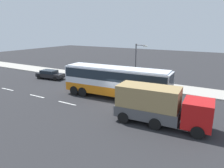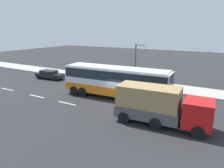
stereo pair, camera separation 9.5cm
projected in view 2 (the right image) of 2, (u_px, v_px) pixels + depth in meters
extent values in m
plane|color=#28282B|center=(117.00, 103.00, 22.01)|extent=(120.00, 120.00, 0.00)
cube|color=#A8A399|center=(147.00, 85.00, 29.20)|extent=(80.00, 4.00, 0.15)
cube|color=white|center=(7.00, 89.00, 27.11)|extent=(2.40, 0.16, 0.01)
cube|color=white|center=(37.00, 96.00, 24.35)|extent=(2.40, 0.16, 0.01)
cube|color=white|center=(67.00, 103.00, 22.05)|extent=(2.40, 0.16, 0.01)
cube|color=white|center=(146.00, 121.00, 17.71)|extent=(2.40, 0.16, 0.01)
cube|color=white|center=(179.00, 129.00, 16.35)|extent=(2.40, 0.16, 0.01)
cube|color=orange|center=(116.00, 89.00, 23.42)|extent=(12.31, 3.21, 0.97)
cube|color=silver|center=(116.00, 77.00, 23.05)|extent=(12.31, 3.21, 1.92)
cube|color=#1E2833|center=(116.00, 74.00, 22.98)|extent=(12.07, 3.23, 1.06)
cube|color=#1E2833|center=(171.00, 82.00, 20.37)|extent=(0.25, 2.31, 1.54)
cube|color=silver|center=(116.00, 68.00, 22.79)|extent=(11.82, 3.03, 0.12)
cylinder|color=black|center=(158.00, 96.00, 22.61)|extent=(1.12, 0.36, 1.10)
cylinder|color=black|center=(151.00, 103.00, 20.53)|extent=(1.12, 0.36, 1.10)
cylinder|color=black|center=(94.00, 87.00, 26.21)|extent=(1.12, 0.36, 1.10)
cylinder|color=black|center=(83.00, 92.00, 24.13)|extent=(1.12, 0.36, 1.10)
cylinder|color=black|center=(86.00, 86.00, 26.74)|extent=(1.12, 0.36, 1.10)
cylinder|color=black|center=(74.00, 91.00, 24.66)|extent=(1.12, 0.36, 1.10)
cube|color=red|center=(198.00, 113.00, 15.64)|extent=(2.28, 2.54, 2.01)
cube|color=#4C4C4F|center=(148.00, 111.00, 17.44)|extent=(5.39, 2.76, 0.90)
cube|color=#997F51|center=(149.00, 96.00, 17.10)|extent=(5.18, 2.65, 1.75)
cylinder|color=black|center=(200.00, 120.00, 16.82)|extent=(0.98, 0.35, 0.96)
cylinder|color=black|center=(198.00, 132.00, 14.83)|extent=(0.98, 0.35, 0.96)
cylinder|color=black|center=(162.00, 114.00, 18.14)|extent=(0.98, 0.35, 0.96)
cylinder|color=black|center=(155.00, 124.00, 16.15)|extent=(0.98, 0.35, 0.96)
cylinder|color=black|center=(133.00, 109.00, 19.29)|extent=(0.98, 0.35, 0.96)
cylinder|color=black|center=(124.00, 118.00, 17.30)|extent=(0.98, 0.35, 0.96)
cube|color=black|center=(50.00, 75.00, 32.68)|extent=(4.60, 2.32, 0.58)
cube|color=black|center=(49.00, 72.00, 32.63)|extent=(2.62, 1.93, 0.48)
cylinder|color=black|center=(62.00, 77.00, 32.92)|extent=(0.66, 0.28, 0.64)
cylinder|color=black|center=(55.00, 79.00, 31.41)|extent=(0.66, 0.28, 0.64)
cylinder|color=black|center=(46.00, 75.00, 34.10)|extent=(0.66, 0.28, 0.64)
cylinder|color=black|center=(39.00, 77.00, 32.59)|extent=(0.66, 0.28, 0.64)
cylinder|color=#38334C|center=(162.00, 86.00, 26.45)|extent=(0.14, 0.14, 0.82)
cylinder|color=#38334C|center=(164.00, 86.00, 26.41)|extent=(0.14, 0.14, 0.82)
cylinder|color=gold|center=(163.00, 81.00, 26.24)|extent=(0.32, 0.32, 0.61)
sphere|color=#9E7051|center=(164.00, 78.00, 26.14)|extent=(0.22, 0.22, 0.22)
cylinder|color=#38334C|center=(123.00, 80.00, 29.85)|extent=(0.14, 0.14, 0.82)
cylinder|color=#38334C|center=(122.00, 80.00, 29.89)|extent=(0.14, 0.14, 0.82)
cylinder|color=#338C4C|center=(122.00, 75.00, 29.69)|extent=(0.32, 0.32, 0.62)
sphere|color=brown|center=(122.00, 72.00, 29.58)|extent=(0.22, 0.22, 0.22)
cylinder|color=#47474C|center=(135.00, 65.00, 27.91)|extent=(0.16, 0.16, 5.61)
cylinder|color=#47474C|center=(141.00, 45.00, 26.91)|extent=(1.29, 0.10, 0.10)
cube|color=silver|center=(145.00, 46.00, 26.62)|extent=(0.50, 0.24, 0.16)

